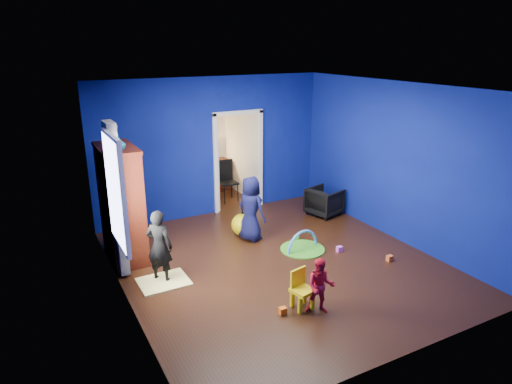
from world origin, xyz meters
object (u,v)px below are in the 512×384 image
tv_armoire (121,204)px  folding_chair (228,182)px  child_navy (251,209)px  kid_chair (303,292)px  vase (119,144)px  armchair (325,201)px  toddler_red (320,286)px  child_black (159,246)px  play_mat (302,249)px  crt_tv (124,201)px  hopper_ball (243,225)px  study_desk (212,175)px

tv_armoire → folding_chair: 3.40m
child_navy → kid_chair: (-0.44, -2.41, -0.36)m
vase → tv_armoire: size_ratio=0.10×
tv_armoire → kid_chair: bearing=-56.7°
armchair → toddler_red: (-2.29, -3.03, 0.10)m
armchair → folding_chair: folding_chair is taller
toddler_red → kid_chair: bearing=159.1°
child_black → toddler_red: bearing=175.6°
play_mat → folding_chair: 3.08m
tv_armoire → kid_chair: (1.81, -2.76, -0.73)m
child_navy → vase: bearing=66.6°
armchair → crt_tv: size_ratio=0.93×
toddler_red → crt_tv: bearing=155.2°
child_black → vase: 1.69m
hopper_ball → armchair: bearing=4.6°
child_black → kid_chair: child_black is taller
armchair → hopper_ball: 2.05m
armchair → toddler_red: toddler_red is taller
armchair → folding_chair: 2.31m
child_black → crt_tv: (-0.27, 1.06, 0.44)m
study_desk → vase: bearing=-131.9°
crt_tv → play_mat: bearing=-22.8°
study_desk → folding_chair: (0.00, -0.96, 0.09)m
folding_chair → child_navy: bearing=-103.9°
study_desk → folding_chair: bearing=-90.0°
hopper_ball → kid_chair: (-0.39, -2.66, 0.03)m
play_mat → study_desk: bearing=90.9°
child_navy → toddler_red: 2.64m
armchair → tv_armoire: (-4.25, -0.07, 0.68)m
child_black → child_navy: (1.95, 0.72, 0.03)m
armchair → hopper_ball: (-2.05, -0.17, -0.08)m
child_navy → play_mat: size_ratio=1.55×
armchair → play_mat: (-1.39, -1.26, -0.29)m
play_mat → folding_chair: bearing=91.1°
crt_tv → kid_chair: crt_tv is taller
vase → play_mat: size_ratio=0.25×
play_mat → hopper_ball: bearing=121.0°
hopper_ball → play_mat: hopper_ball is taller
toddler_red → play_mat: (0.90, 1.77, -0.39)m
child_black → play_mat: child_black is taller
tv_armoire → play_mat: tv_armoire is taller
toddler_red → kid_chair: (-0.15, 0.20, -0.15)m
crt_tv → study_desk: (2.76, 2.82, -0.65)m
kid_chair → folding_chair: bearing=65.6°
vase → play_mat: 3.63m
folding_chair → child_black: bearing=-130.5°
toddler_red → vase: vase is taller
hopper_ball → folding_chair: (0.60, 1.95, 0.24)m
folding_chair → vase: bearing=-142.4°
child_black → vase: bearing=-23.8°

